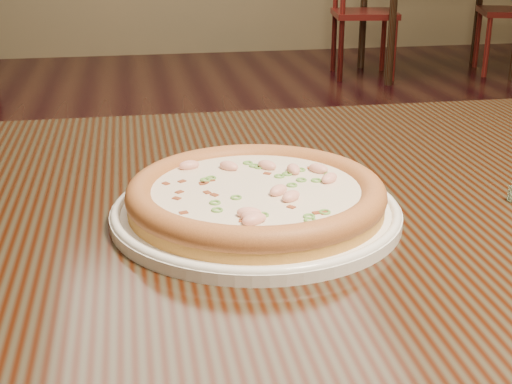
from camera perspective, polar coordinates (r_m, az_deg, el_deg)
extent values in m
plane|color=black|center=(1.83, 6.22, -14.04)|extent=(9.00, 9.00, 0.00)
cube|color=black|center=(0.84, 7.52, -1.47)|extent=(1.20, 0.80, 0.04)
cylinder|color=white|center=(0.75, 0.00, -1.70)|extent=(0.31, 0.31, 0.01)
torus|color=white|center=(0.75, 0.00, -1.28)|extent=(0.30, 0.30, 0.01)
cylinder|color=gold|center=(0.75, 0.00, -0.64)|extent=(0.27, 0.27, 0.02)
torus|color=#BE6E36|center=(0.75, 0.00, 0.00)|extent=(0.27, 0.27, 0.03)
cylinder|color=beige|center=(0.74, 0.00, 0.18)|extent=(0.22, 0.22, 0.00)
ellipsoid|color=#F2B29E|center=(0.80, -2.19, 2.09)|extent=(0.03, 0.03, 0.01)
ellipsoid|color=#F2B29E|center=(0.66, -0.21, -2.20)|extent=(0.03, 0.02, 0.01)
ellipsoid|color=#F2B29E|center=(0.67, -0.55, -1.69)|extent=(0.03, 0.02, 0.01)
ellipsoid|color=#F2B29E|center=(0.66, -0.20, -2.03)|extent=(0.03, 0.02, 0.01)
ellipsoid|color=#F2B29E|center=(0.80, -5.38, 2.14)|extent=(0.03, 0.02, 0.01)
ellipsoid|color=#F2B29E|center=(0.79, 3.01, 1.83)|extent=(0.01, 0.02, 0.01)
ellipsoid|color=#F2B29E|center=(0.71, 2.81, -0.35)|extent=(0.03, 0.03, 0.01)
ellipsoid|color=#F2B29E|center=(0.73, 1.81, 0.13)|extent=(0.03, 0.03, 0.01)
ellipsoid|color=#F2B29E|center=(0.76, 5.89, 1.11)|extent=(0.03, 0.03, 0.01)
ellipsoid|color=#F2B29E|center=(0.80, 0.89, 2.15)|extent=(0.03, 0.03, 0.01)
ellipsoid|color=#F2B29E|center=(0.79, 5.02, 1.87)|extent=(0.03, 0.03, 0.01)
cube|color=maroon|center=(0.72, -3.35, -0.30)|extent=(0.01, 0.01, 0.00)
cube|color=maroon|center=(0.73, -3.93, -0.09)|extent=(0.01, 0.01, 0.00)
cube|color=maroon|center=(0.77, -3.55, 0.92)|extent=(0.01, 0.01, 0.00)
cube|color=maroon|center=(0.68, 5.47, -1.75)|extent=(0.01, 0.01, 0.00)
cube|color=maroon|center=(0.80, 4.40, 1.88)|extent=(0.01, 0.01, 0.00)
cube|color=maroon|center=(0.66, -1.03, -2.40)|extent=(0.01, 0.01, 0.00)
cube|color=maroon|center=(0.73, -6.15, -0.06)|extent=(0.01, 0.01, 0.00)
cube|color=maroon|center=(0.76, -4.13, 0.70)|extent=(0.01, 0.01, 0.00)
cube|color=maroon|center=(0.80, 0.72, 1.91)|extent=(0.01, 0.01, 0.00)
cube|color=maroon|center=(0.68, -5.81, -1.72)|extent=(0.01, 0.01, 0.00)
cube|color=maroon|center=(0.72, -6.37, -0.57)|extent=(0.01, 0.01, 0.00)
cube|color=maroon|center=(0.76, -4.33, 0.62)|extent=(0.01, 0.01, 0.00)
cube|color=maroon|center=(0.76, -5.94, 0.80)|extent=(0.01, 0.01, 0.00)
cube|color=maroon|center=(0.78, 0.90, 1.43)|extent=(0.01, 0.01, 0.00)
cube|color=maroon|center=(0.76, -7.22, 0.62)|extent=(0.01, 0.01, 0.00)
cube|color=maroon|center=(0.68, 4.88, -1.74)|extent=(0.01, 0.01, 0.00)
cube|color=maroon|center=(0.69, 2.83, -1.28)|extent=(0.01, 0.01, 0.00)
torus|color=#5D983F|center=(0.77, -4.08, 0.96)|extent=(0.02, 0.02, 0.00)
torus|color=#5D983F|center=(0.72, -1.60, -0.45)|extent=(0.02, 0.02, 0.00)
torus|color=#5D983F|center=(0.81, -0.17, 2.10)|extent=(0.01, 0.01, 0.00)
torus|color=#5D983F|center=(0.80, 0.25, 2.00)|extent=(0.01, 0.01, 0.00)
torus|color=#5D983F|center=(0.67, 4.27, -1.97)|extent=(0.01, 0.01, 0.00)
torus|color=#5D983F|center=(0.77, -3.63, 1.11)|extent=(0.02, 0.02, 0.00)
torus|color=#5D983F|center=(0.75, 2.89, 0.54)|extent=(0.02, 0.02, 0.00)
torus|color=#5D983F|center=(0.67, 0.55, -1.86)|extent=(0.02, 0.02, 0.00)
torus|color=#5D983F|center=(0.76, 3.64, 0.95)|extent=(0.02, 0.02, 0.00)
torus|color=#5D983F|center=(0.78, 5.86, 1.35)|extent=(0.02, 0.02, 0.00)
torus|color=#5D983F|center=(0.77, 1.87, 1.26)|extent=(0.02, 0.02, 0.00)
torus|color=#5D983F|center=(0.70, -3.30, -0.87)|extent=(0.02, 0.02, 0.00)
torus|color=#5D983F|center=(0.82, -0.66, 2.33)|extent=(0.01, 0.01, 0.00)
torus|color=#5D983F|center=(0.69, -3.13, -1.46)|extent=(0.02, 0.02, 0.00)
torus|color=#5D983F|center=(0.80, 3.56, 1.77)|extent=(0.01, 0.01, 0.00)
torus|color=#5D983F|center=(0.68, 5.51, -1.62)|extent=(0.02, 0.02, 0.00)
torus|color=#5D983F|center=(0.76, 4.84, 0.92)|extent=(0.02, 0.02, 0.00)
torus|color=#5D983F|center=(0.78, 2.52, 1.45)|extent=(0.02, 0.02, 0.00)
torus|color=#5D983F|center=(0.66, 4.33, -2.26)|extent=(0.02, 0.02, 0.00)
torus|color=#5D983F|center=(0.67, -0.71, -1.83)|extent=(0.02, 0.02, 0.00)
cylinder|color=black|center=(4.86, 10.81, 12.51)|extent=(0.05, 0.05, 0.71)
cylinder|color=black|center=(5.42, 8.56, 13.50)|extent=(0.05, 0.05, 0.71)
cylinder|color=black|center=(5.77, 17.32, 13.25)|extent=(0.05, 0.05, 0.71)
cube|color=#4C1614|center=(5.13, 8.68, 13.92)|extent=(0.48, 0.48, 0.04)
cylinder|color=#4C1614|center=(5.02, 10.95, 11.03)|extent=(0.04, 0.04, 0.41)
cylinder|color=#4C1614|center=(5.37, 10.14, 11.71)|extent=(0.04, 0.04, 0.41)
cylinder|color=#4C1614|center=(4.96, 6.81, 11.13)|extent=(0.04, 0.04, 0.41)
cylinder|color=#4C1614|center=(5.31, 6.25, 11.81)|extent=(0.04, 0.04, 0.41)
cylinder|color=#4C1614|center=(4.92, 6.94, 14.23)|extent=(0.04, 0.04, 0.95)
cylinder|color=#4C1614|center=(5.27, 6.37, 14.70)|extent=(0.04, 0.04, 0.95)
cube|color=#4C1614|center=(5.49, 19.79, 13.42)|extent=(0.52, 0.52, 0.04)
cylinder|color=#4C1614|center=(5.66, 17.30, 11.57)|extent=(0.04, 0.04, 0.41)
cylinder|color=#4C1614|center=(5.31, 18.00, 10.93)|extent=(0.04, 0.04, 0.41)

